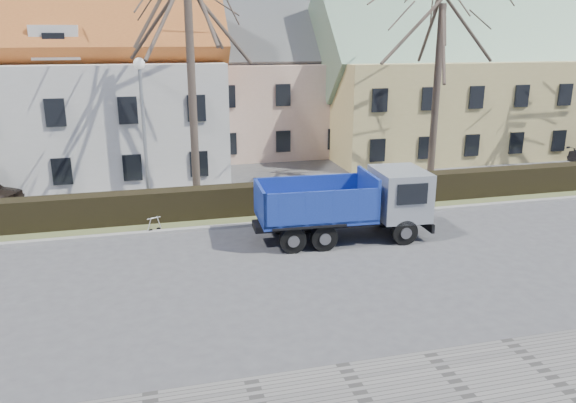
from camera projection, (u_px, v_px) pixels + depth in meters
name	position (u px, v px, depth m)	size (l,w,h in m)	color
ground	(282.00, 268.00, 18.91)	(120.00, 120.00, 0.00)	#49484B
curb_far	(255.00, 224.00, 23.16)	(80.00, 0.30, 0.12)	gray
grass_strip	(248.00, 213.00, 24.65)	(80.00, 3.00, 0.10)	#555F35
hedge	(249.00, 201.00, 24.29)	(60.00, 0.90, 1.30)	black
building_pink	(268.00, 90.00, 37.29)	(10.80, 8.80, 8.00)	#D8AD98
building_yellow	(454.00, 87.00, 37.29)	(18.80, 10.80, 8.50)	tan
tree_1	(191.00, 64.00, 24.52)	(9.20, 9.20, 12.65)	#44372F
tree_2	(437.00, 78.00, 27.61)	(8.00, 8.00, 11.00)	#44372F
dump_truck	(337.00, 205.00, 21.23)	(6.81, 2.53, 2.72)	navy
streetlight	(145.00, 139.00, 23.45)	(0.53, 0.53, 6.77)	#9C9FA2
cart_frame	(149.00, 225.00, 22.13)	(0.77, 0.44, 0.70)	silver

